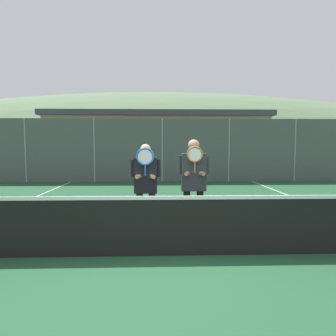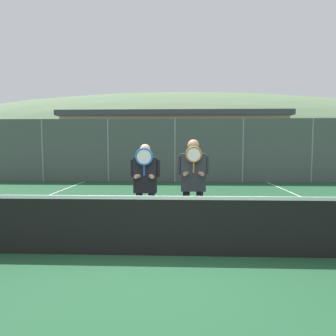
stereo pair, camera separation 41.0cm
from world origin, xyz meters
TOP-DOWN VIEW (x-y plane):
  - ground_plane at (0.00, 0.00)m, footprint 120.00×120.00m
  - hill_distant at (0.00, 50.07)m, footprint 103.73×57.63m
  - clubhouse_building at (-0.22, 17.67)m, footprint 15.64×5.50m
  - fence_back at (0.00, 9.52)m, footprint 19.14×0.06m
  - tennis_net at (0.00, 0.00)m, footprint 11.59×0.09m
  - court_line_right_sideline at (4.31, 3.00)m, footprint 0.05×16.00m
  - player_leftmost at (-0.43, 0.98)m, footprint 0.56×0.34m
  - player_center_left at (0.47, 0.96)m, footprint 0.59×0.34m
  - car_far_left at (-5.94, 11.76)m, footprint 4.54×2.08m
  - car_left_of_center at (-0.90, 11.82)m, footprint 4.44×2.00m
  - car_center at (4.05, 11.83)m, footprint 4.38×1.91m

SIDE VIEW (x-z plane):
  - ground_plane at x=0.00m, z-range 0.00..0.00m
  - hill_distant at x=0.00m, z-range -10.08..10.08m
  - court_line_right_sideline at x=4.31m, z-range 0.00..0.01m
  - tennis_net at x=0.00m, z-range -0.03..1.02m
  - car_center at x=4.05m, z-range 0.03..1.68m
  - car_left_of_center at x=-0.90m, z-range 0.01..1.87m
  - car_far_left at x=-5.94m, z-range 0.01..1.87m
  - player_leftmost at x=-0.43m, z-range 0.16..1.92m
  - player_center_left at x=0.47m, z-range 0.18..2.02m
  - fence_back at x=0.00m, z-range 0.00..2.97m
  - clubhouse_building at x=-0.22m, z-range 0.02..4.07m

